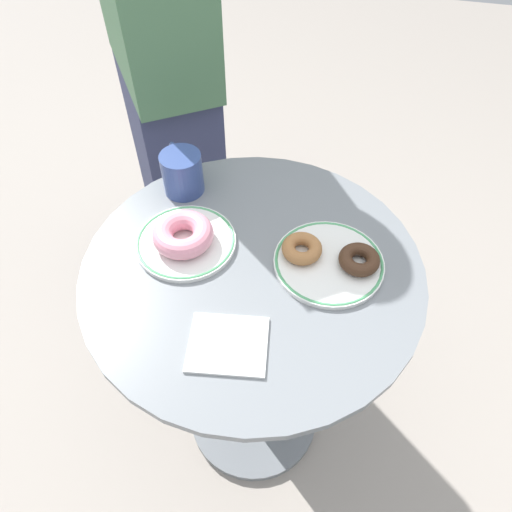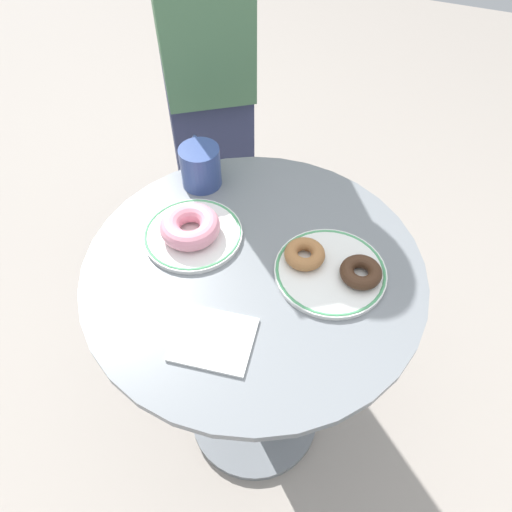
{
  "view_description": "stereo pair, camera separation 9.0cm",
  "coord_description": "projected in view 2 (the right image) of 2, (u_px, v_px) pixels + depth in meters",
  "views": [
    {
      "loc": [
        0.14,
        -0.58,
        1.51
      ],
      "look_at": [
        0.01,
        -0.01,
        0.82
      ],
      "focal_mm": 33.27,
      "sensor_mm": 36.0,
      "label": 1
    },
    {
      "loc": [
        0.23,
        -0.55,
        1.51
      ],
      "look_at": [
        0.01,
        -0.01,
        0.82
      ],
      "focal_mm": 33.27,
      "sensor_mm": 36.0,
      "label": 2
    }
  ],
  "objects": [
    {
      "name": "ground_plane",
      "position": [
        255.0,
        416.0,
        1.54
      ],
      "size": [
        7.0,
        7.0,
        0.02
      ],
      "primitive_type": "cube",
      "color": "#9E9389"
    },
    {
      "name": "cafe_table",
      "position": [
        254.0,
        335.0,
        1.15
      ],
      "size": [
        0.68,
        0.68,
        0.77
      ],
      "color": "slate",
      "rests_on": "ground"
    },
    {
      "name": "plate_left",
      "position": [
        193.0,
        234.0,
        0.99
      ],
      "size": [
        0.21,
        0.21,
        0.01
      ],
      "color": "white",
      "rests_on": "cafe_table"
    },
    {
      "name": "plate_right",
      "position": [
        330.0,
        271.0,
        0.93
      ],
      "size": [
        0.22,
        0.22,
        0.01
      ],
      "color": "white",
      "rests_on": "cafe_table"
    },
    {
      "name": "donut_pink_frosted",
      "position": [
        190.0,
        226.0,
        0.97
      ],
      "size": [
        0.14,
        0.14,
        0.04
      ],
      "primitive_type": "torus",
      "rotation": [
        0.0,
        0.0,
        1.71
      ],
      "color": "pink",
      "rests_on": "plate_left"
    },
    {
      "name": "donut_chocolate",
      "position": [
        361.0,
        272.0,
        0.9
      ],
      "size": [
        0.11,
        0.11,
        0.03
      ],
      "primitive_type": "torus",
      "rotation": [
        0.0,
        0.0,
        2.71
      ],
      "color": "#422819",
      "rests_on": "plate_right"
    },
    {
      "name": "donut_cinnamon",
      "position": [
        305.0,
        254.0,
        0.93
      ],
      "size": [
        0.11,
        0.11,
        0.03
      ],
      "primitive_type": "torus",
      "rotation": [
        0.0,
        0.0,
        1.07
      ],
      "color": "#A36B3D",
      "rests_on": "plate_right"
    },
    {
      "name": "paper_napkin",
      "position": [
        215.0,
        340.0,
        0.83
      ],
      "size": [
        0.15,
        0.14,
        0.01
      ],
      "primitive_type": "cube",
      "rotation": [
        0.0,
        0.0,
        0.15
      ],
      "color": "white",
      "rests_on": "cafe_table"
    },
    {
      "name": "coffee_mug",
      "position": [
        200.0,
        165.0,
        1.07
      ],
      "size": [
        0.1,
        0.12,
        0.1
      ],
      "color": "#334784",
      "rests_on": "cafe_table"
    },
    {
      "name": "person_figure",
      "position": [
        203.0,
        79.0,
        1.36
      ],
      "size": [
        0.43,
        0.49,
        1.61
      ],
      "color": "#2D3351",
      "rests_on": "ground"
    }
  ]
}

